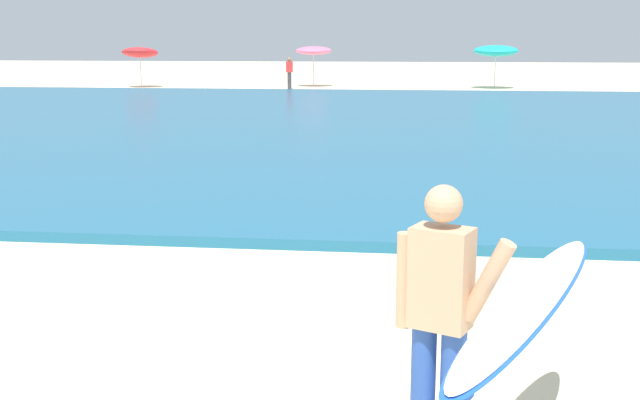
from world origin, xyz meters
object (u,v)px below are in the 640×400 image
object	(u,v)px
beach_umbrella_1	(314,51)
beachgoer_near_row_left	(289,72)
beach_umbrella_0	(140,52)
surfer_with_board	(481,310)
beach_umbrella_2	(496,51)

from	to	relation	value
beach_umbrella_1	beachgoer_near_row_left	world-z (taller)	beach_umbrella_1
beach_umbrella_0	beachgoer_near_row_left	world-z (taller)	beach_umbrella_0
surfer_with_board	beach_umbrella_1	distance (m)	37.51
beach_umbrella_2	beach_umbrella_1	bearing A→B (deg)	176.84
surfer_with_board	beach_umbrella_1	world-z (taller)	beach_umbrella_1
surfer_with_board	beach_umbrella_0	xyz separation A→B (m)	(-14.44, 35.40, 0.76)
beach_umbrella_0	beach_umbrella_2	world-z (taller)	beach_umbrella_2
beach_umbrella_2	beachgoer_near_row_left	world-z (taller)	beach_umbrella_2
beach_umbrella_2	beach_umbrella_0	bearing A→B (deg)	-176.33
beach_umbrella_0	beach_umbrella_2	xyz separation A→B (m)	(18.19, 1.17, 0.10)
beach_umbrella_1	beachgoer_near_row_left	xyz separation A→B (m)	(-0.92, -2.35, -1.03)
surfer_with_board	beach_umbrella_1	size ratio (longest dim) A/B	1.14
beach_umbrella_0	beach_umbrella_1	distance (m)	9.00
beach_umbrella_2	beachgoer_near_row_left	bearing A→B (deg)	-169.88
beach_umbrella_1	surfer_with_board	bearing A→B (deg)	-81.42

